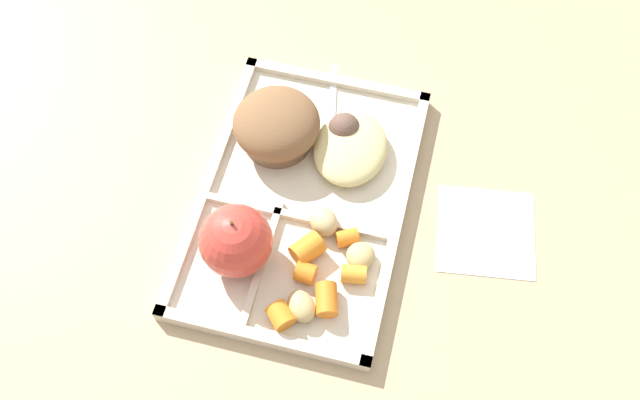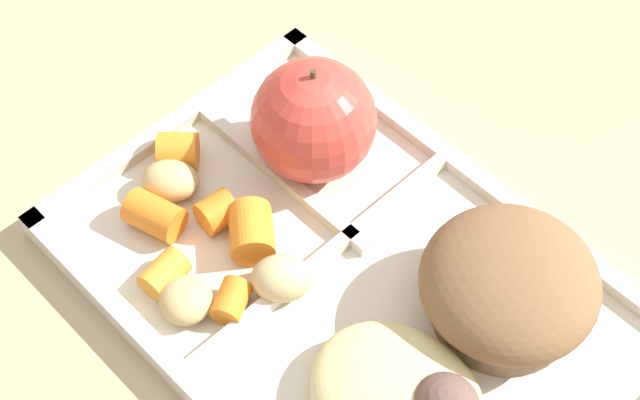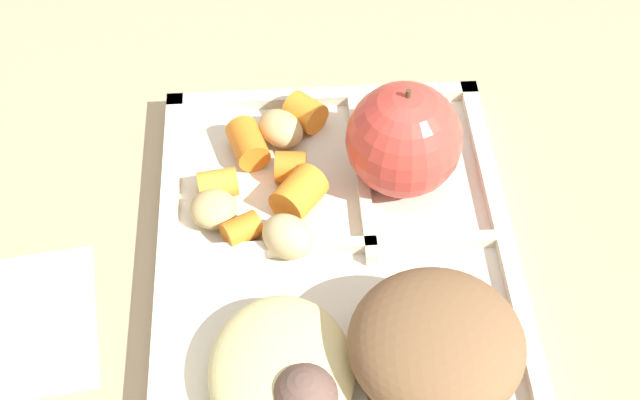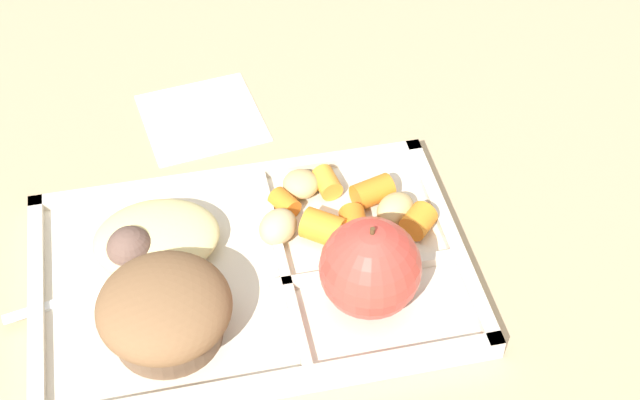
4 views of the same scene
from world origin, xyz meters
name	(u,v)px [view 1 (image 1 of 4)]	position (x,y,z in m)	size (l,w,h in m)	color
ground	(303,203)	(0.00, 0.00, 0.00)	(6.00, 6.00, 0.00)	tan
lunch_tray	(302,201)	(0.00, 0.00, 0.01)	(0.34, 0.23, 0.02)	beige
green_apple	(236,241)	(-0.08, 0.05, 0.05)	(0.08, 0.08, 0.08)	#C63D33
bran_muffin	(277,126)	(0.07, 0.05, 0.04)	(0.10, 0.10, 0.06)	brown
carrot_slice_near_corner	(281,316)	(-0.14, -0.01, 0.02)	(0.02, 0.02, 0.02)	orange
carrot_slice_edge	(307,249)	(-0.06, -0.02, 0.02)	(0.03, 0.03, 0.03)	orange
carrot_slice_diagonal	(305,273)	(-0.09, -0.03, 0.02)	(0.02, 0.02, 0.02)	orange
carrot_slice_back	(348,238)	(-0.04, -0.06, 0.02)	(0.02, 0.02, 0.02)	orange
carrot_slice_center	(327,300)	(-0.11, -0.06, 0.02)	(0.02, 0.02, 0.03)	orange
carrot_slice_tilted	(354,274)	(-0.08, -0.08, 0.02)	(0.02, 0.02, 0.03)	orange
potato_chunk_large	(324,221)	(-0.03, -0.03, 0.02)	(0.04, 0.03, 0.03)	tan
potato_chunk_small	(361,256)	(-0.06, -0.08, 0.02)	(0.03, 0.03, 0.02)	tan
potato_chunk_corner	(301,306)	(-0.13, -0.03, 0.02)	(0.04, 0.03, 0.02)	tan
egg_noodle_pile	(350,148)	(0.07, -0.04, 0.02)	(0.10, 0.08, 0.03)	#D6C684
meatball_side	(350,149)	(0.07, -0.04, 0.02)	(0.03, 0.03, 0.03)	#755B4C
meatball_back	(344,129)	(0.09, -0.03, 0.03)	(0.04, 0.04, 0.04)	brown
plastic_fork	(331,123)	(0.11, -0.01, 0.01)	(0.15, 0.04, 0.00)	white
paper_napkin	(486,231)	(0.01, -0.21, 0.00)	(0.11, 0.11, 0.00)	white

